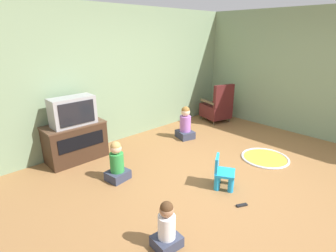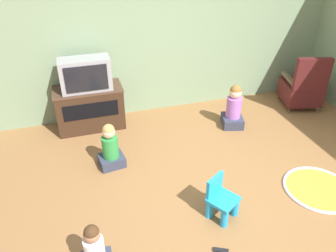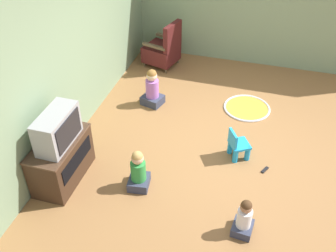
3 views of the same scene
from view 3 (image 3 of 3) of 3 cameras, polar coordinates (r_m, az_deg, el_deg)
The scene contains 12 objects.
ground_plane at distance 6.28m, azimuth 9.44°, elevation -2.54°, with size 30.00×30.00×0.00m, color olive.
wall_back at distance 6.15m, azimuth -13.43°, elevation 10.66°, with size 5.83×0.12×2.61m.
wall_right at distance 8.06m, azimuth 15.18°, elevation 16.98°, with size 0.12×5.57×2.61m.
tv_cabinet at distance 5.62m, azimuth -15.20°, elevation -4.73°, with size 1.00×0.50×0.66m.
television at distance 5.25m, azimuth -15.74°, elevation -0.39°, with size 0.71×0.34×0.47m.
black_armchair at distance 8.10m, azimuth -0.69°, elevation 10.99°, with size 0.71×0.75×0.96m.
yellow_kid_chair at distance 5.94m, azimuth 10.10°, elevation -2.92°, with size 0.39×0.38×0.48m.
play_mat at distance 7.09m, azimuth 11.37°, elevation 2.58°, with size 0.82×0.82×0.04m.
child_watching_left at distance 5.37m, azimuth -4.33°, elevation -6.63°, with size 0.35×0.32×0.62m.
child_watching_center at distance 4.95m, azimuth 10.97°, elevation -13.09°, with size 0.30×0.27×0.54m.
child_watching_right at distance 6.92m, azimuth -2.30°, elevation 5.33°, with size 0.39×0.42×0.69m.
remote_control at distance 5.92m, azimuth 13.88°, elevation -6.19°, with size 0.15×0.11×0.02m.
Camera 3 is at (-4.81, -0.34, 4.03)m, focal length 42.00 mm.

